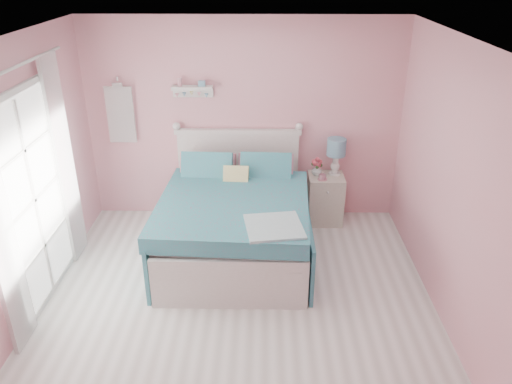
{
  "coord_description": "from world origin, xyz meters",
  "views": [
    {
      "loc": [
        0.25,
        -3.88,
        3.23
      ],
      "look_at": [
        0.17,
        1.2,
        0.8
      ],
      "focal_mm": 35.0,
      "sensor_mm": 36.0,
      "label": 1
    }
  ],
  "objects_px": {
    "vase": "(317,170)",
    "bed": "(235,222)",
    "table_lamp": "(336,150)",
    "teacup": "(322,177)",
    "nightstand": "(325,199)"
  },
  "relations": [
    {
      "from": "bed",
      "to": "teacup",
      "type": "height_order",
      "value": "bed"
    },
    {
      "from": "nightstand",
      "to": "table_lamp",
      "type": "bearing_deg",
      "value": 30.74
    },
    {
      "from": "teacup",
      "to": "bed",
      "type": "bearing_deg",
      "value": -147.33
    },
    {
      "from": "bed",
      "to": "nightstand",
      "type": "bearing_deg",
      "value": 38.27
    },
    {
      "from": "bed",
      "to": "vase",
      "type": "height_order",
      "value": "bed"
    },
    {
      "from": "bed",
      "to": "nightstand",
      "type": "height_order",
      "value": "bed"
    },
    {
      "from": "table_lamp",
      "to": "nightstand",
      "type": "bearing_deg",
      "value": -149.26
    },
    {
      "from": "vase",
      "to": "bed",
      "type": "bearing_deg",
      "value": -140.42
    },
    {
      "from": "bed",
      "to": "table_lamp",
      "type": "bearing_deg",
      "value": 37.9
    },
    {
      "from": "bed",
      "to": "vase",
      "type": "distance_m",
      "value": 1.36
    },
    {
      "from": "vase",
      "to": "teacup",
      "type": "relative_size",
      "value": 1.5
    },
    {
      "from": "nightstand",
      "to": "vase",
      "type": "height_order",
      "value": "vase"
    },
    {
      "from": "table_lamp",
      "to": "teacup",
      "type": "relative_size",
      "value": 5.28
    },
    {
      "from": "vase",
      "to": "teacup",
      "type": "bearing_deg",
      "value": -67.89
    },
    {
      "from": "teacup",
      "to": "vase",
      "type": "bearing_deg",
      "value": 112.11
    }
  ]
}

